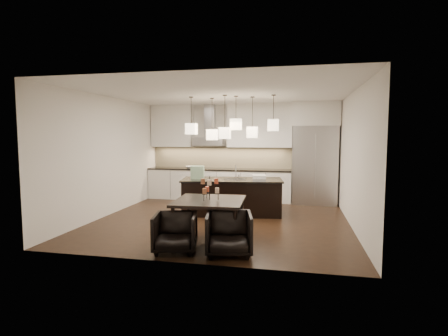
% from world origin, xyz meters
% --- Properties ---
extents(floor, '(5.50, 5.50, 0.02)m').
position_xyz_m(floor, '(0.00, 0.00, -0.01)').
color(floor, black).
rests_on(floor, ground).
extents(ceiling, '(5.50, 5.50, 0.02)m').
position_xyz_m(ceiling, '(0.00, 0.00, 2.81)').
color(ceiling, white).
rests_on(ceiling, wall_back).
extents(wall_back, '(5.50, 0.02, 2.80)m').
position_xyz_m(wall_back, '(0.00, 2.76, 1.40)').
color(wall_back, silver).
rests_on(wall_back, ground).
extents(wall_front, '(5.50, 0.02, 2.80)m').
position_xyz_m(wall_front, '(0.00, -2.76, 1.40)').
color(wall_front, silver).
rests_on(wall_front, ground).
extents(wall_left, '(0.02, 5.50, 2.80)m').
position_xyz_m(wall_left, '(-2.76, 0.00, 1.40)').
color(wall_left, silver).
rests_on(wall_left, ground).
extents(wall_right, '(0.02, 5.50, 2.80)m').
position_xyz_m(wall_right, '(2.76, 0.00, 1.40)').
color(wall_right, silver).
rests_on(wall_right, ground).
extents(refrigerator, '(1.20, 0.72, 2.15)m').
position_xyz_m(refrigerator, '(2.10, 2.38, 1.07)').
color(refrigerator, '#B7B7BA').
rests_on(refrigerator, floor).
extents(fridge_panel, '(1.26, 0.72, 0.65)m').
position_xyz_m(fridge_panel, '(2.10, 2.38, 2.47)').
color(fridge_panel, silver).
rests_on(fridge_panel, refrigerator).
extents(lower_cabinets, '(4.21, 0.62, 0.88)m').
position_xyz_m(lower_cabinets, '(-0.62, 2.43, 0.44)').
color(lower_cabinets, silver).
rests_on(lower_cabinets, floor).
extents(countertop, '(4.21, 0.66, 0.04)m').
position_xyz_m(countertop, '(-0.62, 2.43, 0.90)').
color(countertop, black).
rests_on(countertop, lower_cabinets).
extents(backsplash, '(4.21, 0.02, 0.63)m').
position_xyz_m(backsplash, '(-0.62, 2.73, 1.24)').
color(backsplash, '#C5BA92').
rests_on(backsplash, countertop).
extents(upper_cab_left, '(1.25, 0.35, 1.25)m').
position_xyz_m(upper_cab_left, '(-2.10, 2.57, 2.17)').
color(upper_cab_left, silver).
rests_on(upper_cab_left, wall_back).
extents(upper_cab_right, '(1.85, 0.35, 1.25)m').
position_xyz_m(upper_cab_right, '(0.55, 2.57, 2.17)').
color(upper_cab_right, silver).
rests_on(upper_cab_right, wall_back).
extents(hood_canopy, '(0.90, 0.52, 0.24)m').
position_xyz_m(hood_canopy, '(-0.93, 2.48, 1.72)').
color(hood_canopy, '#B7B7BA').
rests_on(hood_canopy, wall_back).
extents(hood_chimney, '(0.30, 0.28, 0.96)m').
position_xyz_m(hood_chimney, '(-0.93, 2.59, 2.32)').
color(hood_chimney, '#B7B7BA').
rests_on(hood_chimney, hood_canopy).
extents(fruit_bowl, '(0.28, 0.28, 0.06)m').
position_xyz_m(fruit_bowl, '(-1.50, 2.38, 0.95)').
color(fruit_bowl, silver).
rests_on(fruit_bowl, countertop).
extents(island_body, '(2.41, 1.24, 0.81)m').
position_xyz_m(island_body, '(0.10, 0.63, 0.41)').
color(island_body, black).
rests_on(island_body, floor).
extents(island_top, '(2.49, 1.33, 0.04)m').
position_xyz_m(island_top, '(0.10, 0.63, 0.83)').
color(island_top, black).
rests_on(island_top, island_body).
extents(faucet, '(0.12, 0.23, 0.35)m').
position_xyz_m(faucet, '(0.18, 0.73, 1.02)').
color(faucet, silver).
rests_on(faucet, island_top).
extents(tote_bag, '(0.33, 0.21, 0.31)m').
position_xyz_m(tote_bag, '(-0.71, 0.48, 1.00)').
color(tote_bag, '#1E642C').
rests_on(tote_bag, island_top).
extents(food_container, '(0.34, 0.26, 0.09)m').
position_xyz_m(food_container, '(0.74, 0.81, 0.89)').
color(food_container, silver).
rests_on(food_container, island_top).
extents(dining_table, '(1.29, 1.29, 0.73)m').
position_xyz_m(dining_table, '(0.10, -1.52, 0.37)').
color(dining_table, black).
rests_on(dining_table, floor).
extents(candelabra, '(0.37, 0.37, 0.43)m').
position_xyz_m(candelabra, '(0.10, -1.52, 0.95)').
color(candelabra, black).
rests_on(candelabra, dining_table).
extents(candle_a, '(0.08, 0.08, 0.10)m').
position_xyz_m(candle_a, '(0.23, -1.51, 0.90)').
color(candle_a, beige).
rests_on(candle_a, candelabra).
extents(candle_b, '(0.08, 0.08, 0.10)m').
position_xyz_m(candle_b, '(0.02, -1.40, 0.90)').
color(candle_b, '#C3462A').
rests_on(candle_b, candelabra).
extents(candle_c, '(0.08, 0.08, 0.10)m').
position_xyz_m(candle_c, '(0.04, -1.64, 0.90)').
color(candle_c, '#975838').
rests_on(candle_c, candelabra).
extents(candle_d, '(0.08, 0.08, 0.10)m').
position_xyz_m(candle_d, '(0.20, -1.42, 1.06)').
color(candle_d, '#C3462A').
rests_on(candle_d, candelabra).
extents(candle_e, '(0.08, 0.08, 0.10)m').
position_xyz_m(candle_e, '(-0.03, -1.50, 1.06)').
color(candle_e, '#975838').
rests_on(candle_e, candelabra).
extents(candle_f, '(0.08, 0.08, 0.10)m').
position_xyz_m(candle_f, '(0.12, -1.64, 1.06)').
color(candle_f, beige).
rests_on(candle_f, candelabra).
extents(armchair_left, '(0.80, 0.82, 0.63)m').
position_xyz_m(armchair_left, '(-0.29, -2.27, 0.32)').
color(armchair_left, black).
rests_on(armchair_left, floor).
extents(armchair_right, '(0.85, 0.87, 0.67)m').
position_xyz_m(armchair_right, '(0.59, -2.22, 0.34)').
color(armchair_right, black).
rests_on(armchair_right, floor).
extents(pendant_a, '(0.24, 0.24, 0.26)m').
position_xyz_m(pendant_a, '(-0.85, 0.48, 2.05)').
color(pendant_a, '#FFE8BE').
rests_on(pendant_a, ceiling).
extents(pendant_b, '(0.24, 0.24, 0.26)m').
position_xyz_m(pendant_b, '(-0.43, 0.84, 1.91)').
color(pendant_b, '#FFE8BE').
rests_on(pendant_b, ceiling).
extents(pendant_c, '(0.24, 0.24, 0.26)m').
position_xyz_m(pendant_c, '(0.22, 0.52, 2.14)').
color(pendant_c, '#FFE8BE').
rests_on(pendant_c, ceiling).
extents(pendant_d, '(0.24, 0.24, 0.26)m').
position_xyz_m(pendant_d, '(0.57, 0.75, 1.96)').
color(pendant_d, '#FFE8BE').
rests_on(pendant_d, ceiling).
extents(pendant_e, '(0.24, 0.24, 0.26)m').
position_xyz_m(pendant_e, '(1.08, 0.46, 2.12)').
color(pendant_e, '#FFE8BE').
rests_on(pendant_e, ceiling).
extents(pendant_f, '(0.24, 0.24, 0.26)m').
position_xyz_m(pendant_f, '(0.00, 0.28, 1.94)').
color(pendant_f, '#FFE8BE').
rests_on(pendant_f, ceiling).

